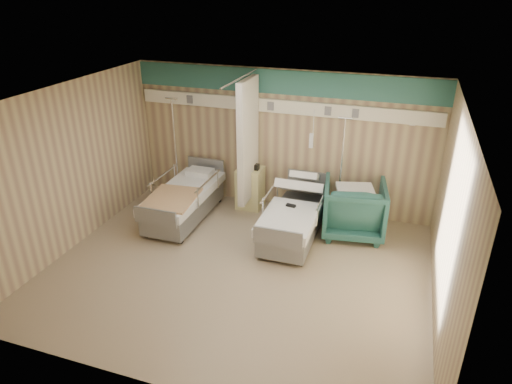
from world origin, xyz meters
TOP-DOWN VIEW (x-y plane):
  - ground at (0.00, 0.00)m, footprint 6.00×5.00m
  - room_walls at (-0.03, 0.25)m, footprint 6.04×5.04m
  - bed_right at (0.60, 1.30)m, footprint 1.00×2.16m
  - bed_left at (-1.60, 1.30)m, footprint 1.00×2.16m
  - bedside_cabinet at (-0.55, 2.20)m, footprint 0.50×0.48m
  - visitor_armchair at (1.60, 1.78)m, footprint 1.24×1.27m
  - waffle_blanket at (1.59, 1.78)m, footprint 0.77×0.72m
  - iv_stand_right at (1.27, 2.11)m, footprint 0.37×0.37m
  - iv_stand_left at (-2.10, 2.02)m, footprint 0.39×0.39m
  - call_remote at (0.55, 1.25)m, footprint 0.18×0.10m
  - tan_blanket at (-1.61, 0.84)m, footprint 0.95×1.15m
  - toiletry_bag at (-0.46, 2.19)m, footprint 0.21×0.14m
  - white_cup at (-0.67, 2.18)m, footprint 0.11×0.11m

SIDE VIEW (x-z plane):
  - ground at x=0.00m, z-range 0.00..0.00m
  - bed_right at x=0.60m, z-range 0.00..0.63m
  - bed_left at x=-1.60m, z-range 0.00..0.63m
  - bedside_cabinet at x=-0.55m, z-range 0.00..0.85m
  - iv_stand_right at x=1.27m, z-range -0.62..1.47m
  - iv_stand_left at x=-2.10m, z-range -0.65..1.55m
  - visitor_armchair at x=1.60m, z-range 0.00..1.02m
  - tan_blanket at x=-1.61m, z-range 0.63..0.67m
  - call_remote at x=0.55m, z-range 0.63..0.67m
  - toiletry_bag at x=-0.46m, z-range 0.85..0.96m
  - white_cup at x=-0.67m, z-range 0.85..0.98m
  - waffle_blanket at x=1.59m, z-range 1.02..1.09m
  - room_walls at x=-0.03m, z-range 0.45..3.27m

